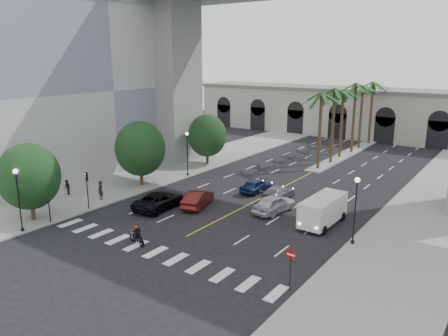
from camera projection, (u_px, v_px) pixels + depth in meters
ground at (169, 245)px, 33.10m from camera, size 140.00×140.00×0.00m
sidewalk_left at (160, 173)px, 53.32m from camera, size 8.00×100.00×0.15m
sidewalk_right at (423, 226)px, 36.64m from camera, size 8.00×100.00×0.15m
median at (345, 155)px, 63.22m from camera, size 2.00×24.00×0.20m
building_left at (71, 86)px, 55.08m from camera, size 16.50×32.50×20.60m
pier_building at (382, 114)px, 75.68m from camera, size 71.00×10.50×8.50m
bridge at (335, 9)px, 44.07m from camera, size 75.00×13.00×26.00m
palm_a at (322, 97)px, 53.06m from camera, size 3.20×3.20×10.30m
palm_b at (335, 93)px, 56.11m from camera, size 3.20×3.20×10.60m
palm_c at (343, 94)px, 59.57m from camera, size 3.20×3.20×10.10m
palm_d at (356, 87)px, 62.36m from camera, size 3.20×3.20×10.90m
palm_e at (363, 89)px, 65.79m from camera, size 3.20×3.20×10.40m
palm_f at (373, 86)px, 68.73m from camera, size 3.20×3.20×10.70m
street_tree_near at (29, 176)px, 36.95m from camera, size 5.20×5.20×6.89m
street_tree_mid at (140, 149)px, 47.22m from camera, size 5.44×5.44×7.21m
street_tree_far at (207, 136)px, 56.82m from camera, size 5.04×5.04×6.68m
lamp_post_left_near at (18, 195)px, 34.67m from camera, size 0.40×0.40×5.35m
lamp_post_left_far at (187, 150)px, 51.33m from camera, size 0.40×0.40×5.35m
lamp_post_right at (355, 205)px, 32.31m from camera, size 0.40×0.40×5.35m
traffic_signal_near at (48, 196)px, 36.77m from camera, size 0.25×0.18×3.65m
traffic_signal_far at (87, 185)px, 39.95m from camera, size 0.25×0.18×3.65m
motorcycle_rider at (137, 236)px, 33.10m from camera, size 2.03×0.74×1.50m
car_a at (274, 204)px, 39.93m from camera, size 2.63×5.06×1.64m
car_b at (198, 199)px, 41.43m from camera, size 2.91×4.98×1.55m
car_c at (160, 200)px, 40.97m from camera, size 3.03×5.88×1.59m
car_d at (278, 193)px, 43.64m from camera, size 1.88×4.62×1.34m
car_e at (256, 186)px, 45.89m from camera, size 1.94×4.29×1.43m
cargo_van at (323, 210)px, 36.81m from camera, size 2.39×5.71×2.41m
pedestrian_a at (101, 190)px, 43.04m from camera, size 0.76×0.58×1.88m
pedestrian_b at (67, 187)px, 44.43m from camera, size 0.92×0.81×1.59m
do_not_enter_sign at (291, 261)px, 26.21m from camera, size 0.66×0.06×2.70m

